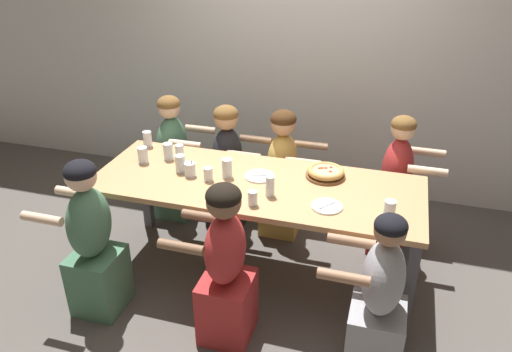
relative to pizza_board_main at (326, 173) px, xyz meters
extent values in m
plane|color=#514C47|center=(-0.45, -0.22, -0.83)|extent=(18.00, 18.00, 0.00)
cube|color=silver|center=(-0.45, 1.35, 0.77)|extent=(10.00, 0.06, 3.20)
cube|color=tan|center=(-0.45, -0.22, -0.05)|extent=(2.32, 0.87, 0.04)
cube|color=#4C4C51|center=(-1.55, -0.60, -0.45)|extent=(0.07, 0.07, 0.76)
cube|color=#4C4C51|center=(0.65, -0.60, -0.45)|extent=(0.07, 0.07, 0.76)
cube|color=#4C4C51|center=(-1.55, 0.15, -0.45)|extent=(0.07, 0.07, 0.76)
cube|color=#4C4C51|center=(0.65, 0.15, -0.45)|extent=(0.07, 0.07, 0.76)
cylinder|color=brown|center=(0.00, 0.00, -0.02)|extent=(0.29, 0.29, 0.02)
torus|color=tan|center=(0.00, 0.00, 0.01)|extent=(0.26, 0.26, 0.04)
cylinder|color=#E5C675|center=(0.00, 0.00, 0.00)|extent=(0.21, 0.21, 0.04)
cylinder|color=#C6422D|center=(-0.05, 0.01, 0.03)|extent=(0.02, 0.02, 0.01)
cylinder|color=#C6422D|center=(-0.03, 0.02, 0.03)|extent=(0.02, 0.02, 0.01)
cylinder|color=#C6422D|center=(0.00, 0.03, 0.03)|extent=(0.02, 0.02, 0.01)
cylinder|color=#C6422D|center=(0.04, -0.02, 0.03)|extent=(0.02, 0.02, 0.01)
cylinder|color=#C6422D|center=(0.03, 0.05, 0.03)|extent=(0.02, 0.02, 0.01)
cylinder|color=white|center=(0.08, -0.42, -0.03)|extent=(0.20, 0.20, 0.01)
cube|color=#B7B7BC|center=(0.08, -0.42, -0.02)|extent=(0.10, 0.12, 0.01)
cylinder|color=white|center=(-0.45, -0.14, -0.03)|extent=(0.21, 0.21, 0.01)
cube|color=#B7B7BC|center=(-0.45, -0.14, -0.02)|extent=(0.15, 0.05, 0.01)
cylinder|color=silver|center=(-0.94, -0.26, 0.02)|extent=(0.08, 0.08, 0.10)
cylinder|color=#1EA8DB|center=(-0.94, -0.26, 0.00)|extent=(0.07, 0.07, 0.07)
cylinder|color=black|center=(-0.92, -0.26, 0.03)|extent=(0.01, 0.02, 0.13)
cylinder|color=silver|center=(-0.68, -0.20, 0.04)|extent=(0.07, 0.07, 0.14)
cylinder|color=silver|center=(0.47, -0.43, 0.03)|extent=(0.07, 0.07, 0.12)
cylinder|color=silver|center=(-0.78, -0.29, 0.02)|extent=(0.06, 0.06, 0.10)
cylinder|color=black|center=(-0.78, -0.29, 0.00)|extent=(0.06, 0.06, 0.06)
cylinder|color=silver|center=(-0.39, -0.53, 0.02)|extent=(0.06, 0.06, 0.10)
cylinder|color=black|center=(-0.39, -0.53, 0.00)|extent=(0.05, 0.05, 0.08)
cylinder|color=silver|center=(-0.31, -0.38, 0.04)|extent=(0.06, 0.06, 0.14)
cylinder|color=silver|center=(-0.31, -0.38, 0.01)|extent=(0.05, 0.05, 0.08)
cylinder|color=silver|center=(-1.03, -0.22, 0.03)|extent=(0.07, 0.07, 0.13)
cylinder|color=silver|center=(-1.47, 0.12, 0.03)|extent=(0.07, 0.07, 0.13)
cylinder|color=black|center=(-1.47, 0.12, 0.00)|extent=(0.06, 0.06, 0.08)
cylinder|color=silver|center=(-1.21, -0.05, 0.03)|extent=(0.07, 0.07, 0.13)
cylinder|color=silver|center=(-1.21, -0.05, 0.01)|extent=(0.07, 0.07, 0.08)
cylinder|color=silver|center=(-1.36, -0.16, 0.03)|extent=(0.08, 0.08, 0.13)
cylinder|color=black|center=(-1.36, -0.16, 0.00)|extent=(0.07, 0.07, 0.06)
cylinder|color=silver|center=(-1.10, -0.07, 0.04)|extent=(0.06, 0.06, 0.14)
cylinder|color=black|center=(-1.10, -0.07, 0.02)|extent=(0.06, 0.06, 0.11)
cube|color=#99999E|center=(0.48, -0.88, -0.61)|extent=(0.32, 0.34, 0.45)
ellipsoid|color=#99999E|center=(0.48, -0.88, -0.16)|extent=(0.24, 0.36, 0.46)
sphere|color=#9E7051|center=(0.48, -0.88, 0.16)|extent=(0.18, 0.18, 0.18)
ellipsoid|color=black|center=(0.48, -0.88, 0.19)|extent=(0.18, 0.18, 0.12)
cylinder|color=#9E7051|center=(0.27, -1.05, -0.07)|extent=(0.28, 0.06, 0.06)
cylinder|color=#9E7051|center=(0.27, -0.70, -0.07)|extent=(0.28, 0.06, 0.06)
cube|color=#477556|center=(-1.41, 0.43, -0.61)|extent=(0.32, 0.34, 0.45)
ellipsoid|color=#477556|center=(-1.41, 0.43, -0.14)|extent=(0.24, 0.36, 0.49)
sphere|color=beige|center=(-1.41, 0.43, 0.20)|extent=(0.19, 0.19, 0.19)
ellipsoid|color=brown|center=(-1.41, 0.43, 0.23)|extent=(0.20, 0.20, 0.13)
cylinder|color=beige|center=(-1.21, 0.60, -0.04)|extent=(0.28, 0.06, 0.06)
cylinder|color=beige|center=(-1.21, 0.26, -0.04)|extent=(0.28, 0.06, 0.06)
cube|color=#B22D2D|center=(0.49, 0.43, -0.61)|extent=(0.32, 0.34, 0.45)
ellipsoid|color=#B22D2D|center=(0.49, 0.43, -0.12)|extent=(0.24, 0.36, 0.53)
sphere|color=beige|center=(0.49, 0.43, 0.23)|extent=(0.18, 0.18, 0.18)
ellipsoid|color=brown|center=(0.49, 0.43, 0.26)|extent=(0.19, 0.19, 0.13)
cylinder|color=beige|center=(0.70, 0.60, -0.01)|extent=(0.28, 0.06, 0.06)
cylinder|color=beige|center=(0.70, 0.26, -0.01)|extent=(0.28, 0.06, 0.06)
cube|color=#B22D2D|center=(-0.46, -0.88, -0.61)|extent=(0.32, 0.34, 0.45)
ellipsoid|color=#B22D2D|center=(-0.46, -0.88, -0.15)|extent=(0.24, 0.36, 0.47)
sphere|color=brown|center=(-0.46, -0.88, 0.18)|extent=(0.21, 0.21, 0.21)
ellipsoid|color=black|center=(-0.46, -0.88, 0.21)|extent=(0.21, 0.21, 0.15)
cylinder|color=brown|center=(-0.66, -1.05, -0.06)|extent=(0.28, 0.06, 0.06)
cylinder|color=brown|center=(-0.66, -0.70, -0.06)|extent=(0.28, 0.06, 0.06)
cube|color=#232328|center=(-0.90, 0.43, -0.61)|extent=(0.32, 0.34, 0.45)
ellipsoid|color=#232328|center=(-0.90, 0.43, -0.16)|extent=(0.24, 0.36, 0.45)
sphere|color=tan|center=(-0.90, 0.43, 0.16)|extent=(0.20, 0.20, 0.20)
ellipsoid|color=brown|center=(-0.90, 0.43, 0.19)|extent=(0.21, 0.21, 0.14)
cylinder|color=tan|center=(-0.70, 0.60, -0.08)|extent=(0.28, 0.06, 0.06)
cylinder|color=tan|center=(-0.70, 0.26, -0.08)|extent=(0.28, 0.06, 0.06)
cube|color=gold|center=(-0.42, 0.43, -0.61)|extent=(0.32, 0.34, 0.45)
ellipsoid|color=gold|center=(-0.42, 0.43, -0.16)|extent=(0.24, 0.36, 0.46)
sphere|color=tan|center=(-0.42, 0.43, 0.17)|extent=(0.20, 0.20, 0.20)
ellipsoid|color=#422814|center=(-0.42, 0.43, 0.20)|extent=(0.21, 0.21, 0.14)
cylinder|color=tan|center=(-0.22, 0.60, -0.07)|extent=(0.28, 0.06, 0.06)
cylinder|color=tan|center=(-0.22, 0.26, -0.07)|extent=(0.28, 0.06, 0.06)
cube|color=#477556|center=(-1.39, -0.88, -0.61)|extent=(0.32, 0.34, 0.45)
ellipsoid|color=#477556|center=(-1.39, -0.88, -0.14)|extent=(0.24, 0.36, 0.50)
sphere|color=beige|center=(-1.39, -0.88, 0.20)|extent=(0.20, 0.20, 0.20)
ellipsoid|color=black|center=(-1.39, -0.88, 0.24)|extent=(0.20, 0.20, 0.14)
cylinder|color=beige|center=(-1.60, -1.05, -0.04)|extent=(0.28, 0.06, 0.06)
cylinder|color=beige|center=(-1.60, -0.70, -0.04)|extent=(0.28, 0.06, 0.06)
camera|label=1|loc=(0.42, -3.18, 1.63)|focal=35.00mm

